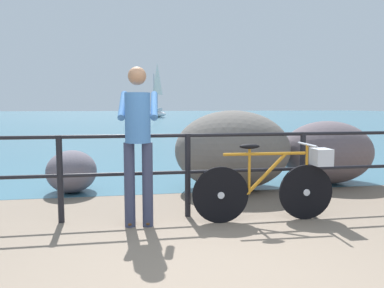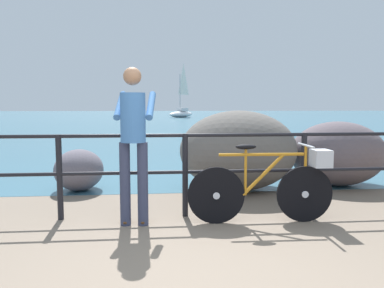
{
  "view_description": "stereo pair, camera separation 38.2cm",
  "coord_description": "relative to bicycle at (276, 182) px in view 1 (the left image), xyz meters",
  "views": [
    {
      "loc": [
        -0.74,
        -2.79,
        1.36
      ],
      "look_at": [
        0.12,
        2.2,
        0.85
      ],
      "focal_mm": 36.05,
      "sensor_mm": 36.0,
      "label": 1
    },
    {
      "loc": [
        -0.36,
        -2.84,
        1.36
      ],
      "look_at": [
        0.12,
        2.2,
        0.85
      ],
      "focal_mm": 36.05,
      "sensor_mm": 36.0,
      "label": 2
    }
  ],
  "objects": [
    {
      "name": "sea_surface",
      "position": [
        -1.0,
        46.6,
        -0.46
      ],
      "size": [
        120.0,
        90.0,
        0.01
      ],
      "primitive_type": "cube",
      "color": "#38667A",
      "rests_on": "ground_plane"
    },
    {
      "name": "ground_plane",
      "position": [
        -1.0,
        18.56,
        -0.51
      ],
      "size": [
        120.0,
        120.0,
        0.1
      ],
      "primitive_type": "cube",
      "color": "#756656"
    },
    {
      "name": "sailboat",
      "position": [
        1.65,
        39.79,
        0.24
      ],
      "size": [
        3.65,
        4.32,
        6.16
      ],
      "rotation": [
        0.0,
        0.0,
        4.08
      ],
      "color": "white",
      "rests_on": "sea_surface"
    },
    {
      "name": "person_at_railing",
      "position": [
        -1.6,
        0.08,
        0.53
      ],
      "size": [
        0.48,
        0.65,
        1.78
      ],
      "rotation": [
        0.0,
        0.0,
        1.49
      ],
      "color": "#333851",
      "rests_on": "ground_plane"
    },
    {
      "name": "bicycle",
      "position": [
        0.0,
        0.0,
        0.0
      ],
      "size": [
        1.7,
        0.48,
        0.92
      ],
      "rotation": [
        0.0,
        0.0,
        -0.03
      ],
      "color": "black",
      "rests_on": "ground_plane"
    },
    {
      "name": "breakwater_boulder_main",
      "position": [
        -0.03,
        1.76,
        0.18
      ],
      "size": [
        1.88,
        1.54,
        1.28
      ],
      "color": "#605B56",
      "rests_on": "ground"
    },
    {
      "name": "breakwater_boulder_right",
      "position": [
        1.73,
        1.96,
        0.08
      ],
      "size": [
        1.62,
        1.31,
        1.09
      ],
      "color": "#5D5258",
      "rests_on": "ground"
    },
    {
      "name": "breakwater_boulder_left",
      "position": [
        -2.59,
        1.98,
        -0.13
      ],
      "size": [
        0.77,
        0.92,
        0.66
      ],
      "color": "#5F5963",
      "rests_on": "ground"
    },
    {
      "name": "promenade_railing",
      "position": [
        -1.0,
        0.35,
        0.18
      ],
      "size": [
        9.04,
        0.07,
        1.02
      ],
      "color": "black",
      "rests_on": "ground_plane"
    }
  ]
}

